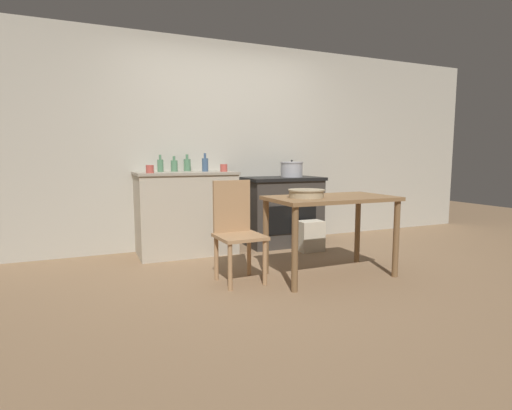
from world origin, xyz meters
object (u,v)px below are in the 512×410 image
object	(u,v)px
flour_sack	(310,236)
bottle_far_left	(187,165)
work_table	(331,208)
bottle_center_left	(160,165)
bottle_mid_left	(205,164)
mixing_bowl_large	(306,193)
cup_center	(150,169)
chair	(237,229)
bottle_left	(174,166)
stock_pot	(292,169)
cup_center_right	(224,168)
stove	(282,211)

from	to	relation	value
flour_sack	bottle_far_left	distance (m)	1.71
work_table	bottle_center_left	distance (m)	2.04
flour_sack	bottle_mid_left	distance (m)	1.52
mixing_bowl_large	bottle_center_left	world-z (taller)	bottle_center_left
bottle_mid_left	cup_center	bearing A→B (deg)	-161.71
mixing_bowl_large	chair	bearing A→B (deg)	160.51
bottle_left	flour_sack	bearing A→B (deg)	-23.00
work_table	bottle_far_left	size ratio (longest dim) A/B	5.84
cup_center	bottle_left	bearing A→B (deg)	46.13
stock_pot	cup_center_right	xyz separation A→B (m)	(-0.94, -0.09, 0.03)
mixing_bowl_large	bottle_center_left	bearing A→B (deg)	124.18
work_table	cup_center	size ratio (longest dim) A/B	13.78
mixing_bowl_large	cup_center_right	size ratio (longest dim) A/B	3.81
cup_center_right	bottle_mid_left	bearing A→B (deg)	141.04
stove	mixing_bowl_large	bearing A→B (deg)	-108.50
bottle_far_left	bottle_mid_left	world-z (taller)	bottle_mid_left
cup_center	stove	bearing A→B (deg)	6.82
flour_sack	stock_pot	size ratio (longest dim) A/B	1.26
mixing_bowl_large	bottle_left	size ratio (longest dim) A/B	1.84
work_table	chair	size ratio (longest dim) A/B	1.29
bottle_mid_left	work_table	bearing A→B (deg)	-60.93
cup_center	cup_center_right	size ratio (longest dim) A/B	0.98
stove	cup_center	distance (m)	1.78
flour_sack	bottle_center_left	bearing A→B (deg)	160.30
cup_center_right	bottle_center_left	bearing A→B (deg)	161.39
cup_center	cup_center_right	distance (m)	0.85
bottle_mid_left	chair	bearing A→B (deg)	-93.25
cup_center	chair	bearing A→B (deg)	-59.11
bottle_far_left	bottle_left	bearing A→B (deg)	-157.47
work_table	bottle_left	distance (m)	1.96
stove	cup_center	world-z (taller)	cup_center
stock_pot	bottle_far_left	xyz separation A→B (m)	(-1.29, 0.25, 0.06)
stock_pot	work_table	bearing A→B (deg)	-103.31
bottle_mid_left	cup_center	world-z (taller)	bottle_mid_left
bottle_mid_left	bottle_center_left	world-z (taller)	bottle_mid_left
mixing_bowl_large	bottle_far_left	bearing A→B (deg)	113.06
work_table	flour_sack	world-z (taller)	work_table
stove	cup_center_right	size ratio (longest dim) A/B	11.21
mixing_bowl_large	cup_center	bearing A→B (deg)	134.59
stock_pot	bottle_left	world-z (taller)	bottle_left
chair	stove	bearing A→B (deg)	45.71
flour_sack	mixing_bowl_large	bearing A→B (deg)	-123.50
bottle_left	cup_center_right	size ratio (longest dim) A/B	2.08
flour_sack	mixing_bowl_large	world-z (taller)	mixing_bowl_large
cup_center	bottle_mid_left	bearing A→B (deg)	18.29
stove	bottle_center_left	bearing A→B (deg)	175.97
bottle_left	cup_center_right	distance (m)	0.59
mixing_bowl_large	bottle_center_left	size ratio (longest dim) A/B	1.70
bottle_left	cup_center	xyz separation A→B (m)	(-0.33, -0.35, -0.03)
chair	flour_sack	size ratio (longest dim) A/B	2.50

